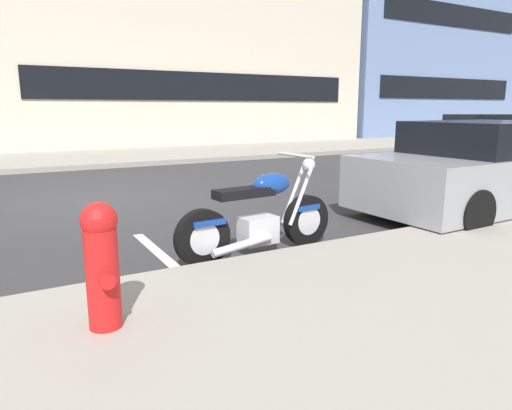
# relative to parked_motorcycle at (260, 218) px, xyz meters

# --- Properties ---
(ground_plane) EXTENTS (260.00, 260.00, 0.00)m
(ground_plane) POSITION_rel_parked_motorcycle_xyz_m (-0.97, 4.16, -0.42)
(ground_plane) COLOR #333335
(sidewalk_far_curb) EXTENTS (120.00, 5.00, 0.14)m
(sidewalk_far_curb) POSITION_rel_parked_motorcycle_xyz_m (11.03, 11.03, -0.35)
(sidewalk_far_curb) COLOR gray
(sidewalk_far_curb) RESTS_ON ground
(parking_stall_stripe) EXTENTS (0.12, 2.20, 0.01)m
(parking_stall_stripe) POSITION_rel_parked_motorcycle_xyz_m (-0.97, 0.39, -0.41)
(parking_stall_stripe) COLOR silver
(parking_stall_stripe) RESTS_ON ground
(parked_motorcycle) EXTENTS (1.98, 0.62, 1.10)m
(parked_motorcycle) POSITION_rel_parked_motorcycle_xyz_m (0.00, 0.00, 0.00)
(parked_motorcycle) COLOR black
(parked_motorcycle) RESTS_ON ground
(parked_car_second_in_row) EXTENTS (4.09, 1.97, 1.41)m
(parked_car_second_in_row) POSITION_rel_parked_motorcycle_xyz_m (4.03, 0.18, 0.26)
(parked_car_second_in_row) COLOR gray
(parked_car_second_in_row) RESTS_ON ground
(car_opposite_curb) EXTENTS (4.50, 1.99, 1.37)m
(car_opposite_curb) POSITION_rel_parked_motorcycle_xyz_m (14.81, 8.03, 0.24)
(car_opposite_curb) COLOR navy
(car_opposite_curb) RESTS_ON ground
(fire_hydrant) EXTENTS (0.24, 0.36, 0.87)m
(fire_hydrant) POSITION_rel_parked_motorcycle_xyz_m (-1.92, -1.24, 0.18)
(fire_hydrant) COLOR red
(fire_hydrant) RESTS_ON sidewalk_near_curb
(townhouse_behind_pole) EXTENTS (15.98, 9.30, 11.20)m
(townhouse_behind_pole) POSITION_rel_parked_motorcycle_xyz_m (5.12, 17.95, 5.18)
(townhouse_behind_pole) COLOR beige
(townhouse_behind_pole) RESTS_ON ground
(townhouse_mid_block) EXTENTS (12.08, 12.03, 12.20)m
(townhouse_mid_block) POSITION_rel_parked_motorcycle_xyz_m (19.56, 19.32, 5.68)
(townhouse_mid_block) COLOR #6B84B2
(townhouse_mid_block) RESTS_ON ground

